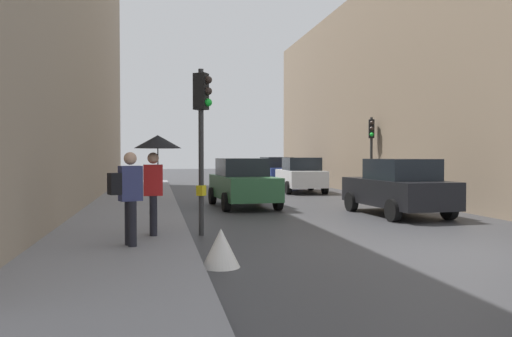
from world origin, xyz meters
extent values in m
plane|color=#38383A|center=(0.00, 0.00, 0.00)|extent=(120.00, 120.00, 0.00)
cube|color=gray|center=(-6.08, 6.00, 0.08)|extent=(3.04, 40.00, 0.16)
cube|color=gray|center=(10.56, 16.32, 5.00)|extent=(12.00, 25.59, 10.00)
cylinder|color=#2D2D2D|center=(-4.26, 2.83, 1.93)|extent=(0.12, 0.12, 3.87)
cube|color=black|center=(-4.26, 2.83, 3.35)|extent=(0.38, 0.37, 0.84)
cube|color=yellow|center=(-4.26, 2.83, 1.05)|extent=(0.24, 0.26, 0.24)
sphere|color=#2D231E|center=(-4.10, 2.72, 3.61)|extent=(0.18, 0.18, 0.18)
sphere|color=#2D231E|center=(-4.10, 2.72, 3.35)|extent=(0.18, 0.18, 0.18)
sphere|color=green|center=(-4.10, 2.72, 3.09)|extent=(0.18, 0.18, 0.18)
cylinder|color=#2D2D2D|center=(4.26, 12.22, 1.79)|extent=(0.12, 0.12, 3.59)
cube|color=black|center=(4.26, 12.22, 3.07)|extent=(0.33, 0.36, 0.84)
cube|color=yellow|center=(4.26, 12.22, 1.05)|extent=(0.24, 0.22, 0.24)
sphere|color=#2D231E|center=(4.20, 12.04, 3.33)|extent=(0.18, 0.18, 0.18)
sphere|color=#2D231E|center=(4.20, 12.04, 3.07)|extent=(0.18, 0.18, 0.18)
sphere|color=green|center=(4.20, 12.04, 2.81)|extent=(0.18, 0.18, 0.18)
cube|color=#2D6038|center=(-2.20, 8.94, 0.72)|extent=(2.04, 4.30, 0.80)
cube|color=black|center=(-2.21, 9.19, 1.44)|extent=(1.71, 2.09, 0.64)
cylinder|color=black|center=(-1.22, 7.64, 0.32)|extent=(0.26, 0.65, 0.64)
cylinder|color=black|center=(-3.02, 7.54, 0.32)|extent=(0.26, 0.65, 0.64)
cylinder|color=black|center=(-1.38, 10.34, 0.32)|extent=(0.26, 0.65, 0.64)
cylinder|color=black|center=(-3.18, 10.23, 0.32)|extent=(0.26, 0.65, 0.64)
cube|color=silver|center=(1.87, 15.44, 0.72)|extent=(2.04, 4.30, 0.80)
cube|color=black|center=(1.86, 15.19, 1.44)|extent=(1.71, 2.09, 0.64)
cylinder|color=black|center=(1.05, 16.84, 0.32)|extent=(0.26, 0.65, 0.64)
cylinder|color=black|center=(2.85, 16.73, 0.32)|extent=(0.26, 0.65, 0.64)
cylinder|color=black|center=(0.90, 14.14, 0.32)|extent=(0.26, 0.65, 0.64)
cylinder|color=black|center=(2.69, 14.04, 0.32)|extent=(0.26, 0.65, 0.64)
cube|color=black|center=(2.06, 5.51, 0.72)|extent=(2.02, 4.29, 0.80)
cube|color=black|center=(2.07, 5.26, 1.44)|extent=(1.70, 2.08, 0.64)
cylinder|color=black|center=(1.09, 6.81, 0.32)|extent=(0.25, 0.65, 0.64)
cylinder|color=black|center=(2.89, 6.91, 0.32)|extent=(0.25, 0.65, 0.64)
cylinder|color=black|center=(1.23, 4.12, 0.32)|extent=(0.25, 0.65, 0.64)
cylinder|color=black|center=(3.03, 4.21, 0.32)|extent=(0.25, 0.65, 0.64)
cube|color=navy|center=(2.04, 21.50, 0.72)|extent=(2.06, 4.30, 0.80)
cube|color=black|center=(2.05, 21.25, 1.44)|extent=(1.72, 2.10, 0.64)
cylinder|color=black|center=(1.06, 22.79, 0.32)|extent=(0.26, 0.65, 0.64)
cylinder|color=black|center=(2.85, 22.90, 0.32)|extent=(0.26, 0.65, 0.64)
cylinder|color=black|center=(1.22, 20.09, 0.32)|extent=(0.26, 0.65, 0.64)
cylinder|color=black|center=(3.02, 20.21, 0.32)|extent=(0.26, 0.65, 0.64)
cylinder|color=black|center=(-5.35, 2.17, 0.58)|extent=(0.16, 0.16, 0.85)
cylinder|color=black|center=(-5.35, 1.97, 0.58)|extent=(0.16, 0.16, 0.85)
cube|color=red|center=(-5.35, 2.07, 1.34)|extent=(0.40, 0.26, 0.66)
sphere|color=tan|center=(-5.35, 2.07, 1.81)|extent=(0.24, 0.24, 0.24)
cylinder|color=black|center=(-5.25, 2.07, 1.59)|extent=(0.02, 0.02, 0.90)
cone|color=black|center=(-5.25, 2.07, 2.16)|extent=(1.00, 1.00, 0.28)
cylinder|color=black|center=(-5.80, 0.99, 0.58)|extent=(0.16, 0.16, 0.85)
cylinder|color=black|center=(-5.73, 0.80, 0.58)|extent=(0.16, 0.16, 0.85)
cube|color=navy|center=(-5.76, 0.89, 1.34)|extent=(0.47, 0.39, 0.66)
sphere|color=tan|center=(-5.76, 0.89, 1.81)|extent=(0.24, 0.24, 0.24)
cube|color=black|center=(-6.04, 0.79, 1.34)|extent=(0.29, 0.33, 0.40)
cone|color=silver|center=(-4.23, -0.53, 0.33)|extent=(0.64, 0.64, 0.65)
camera|label=1|loc=(-5.28, -8.70, 1.87)|focal=34.75mm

